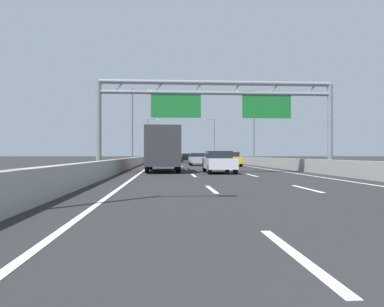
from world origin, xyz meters
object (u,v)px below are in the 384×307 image
at_px(streetlamp_right_mid, 252,122).
at_px(streetlamp_left_far, 149,136).
at_px(sign_gantry, 218,103).
at_px(yellow_car, 230,159).
at_px(red_car, 166,156).
at_px(blue_car, 165,158).
at_px(white_car, 219,162).
at_px(black_car, 186,158).
at_px(silver_car, 197,159).
at_px(streetlamp_left_mid, 134,121).
at_px(green_car, 165,157).
at_px(box_truck, 163,148).
at_px(streetlamp_right_far, 213,137).

distance_m(streetlamp_right_mid, streetlamp_left_far, 42.09).
xyz_separation_m(sign_gantry, yellow_car, (3.42, 14.85, -4.04)).
height_order(red_car, blue_car, red_car).
bearing_deg(white_car, black_car, 90.50).
relative_size(streetlamp_right_mid, black_car, 2.20).
bearing_deg(red_car, silver_car, -87.45).
distance_m(streetlamp_left_mid, white_car, 23.31).
bearing_deg(silver_car, green_car, 95.51).
relative_size(red_car, box_truck, 0.51).
bearing_deg(black_car, streetlamp_left_mid, -117.22).
bearing_deg(red_car, green_car, -90.25).
distance_m(blue_car, silver_car, 12.04).
xyz_separation_m(red_car, green_car, (-0.19, -42.04, -0.02)).
xyz_separation_m(sign_gantry, red_car, (-3.55, 99.55, -4.06)).
bearing_deg(box_truck, yellow_car, 59.09).
distance_m(sign_gantry, streetlamp_right_mid, 22.88).
xyz_separation_m(sign_gantry, streetlamp_right_mid, (7.39, 21.65, 0.58)).
distance_m(white_car, green_car, 57.53).
bearing_deg(streetlamp_right_mid, box_truck, -120.68).
xyz_separation_m(yellow_car, silver_car, (-3.34, 3.11, -0.03)).
relative_size(streetlamp_right_far, yellow_car, 2.02).
distance_m(streetlamp_right_far, yellow_car, 46.55).
relative_size(white_car, yellow_car, 0.92).
height_order(streetlamp_right_mid, white_car, streetlamp_right_mid).
bearing_deg(streetlamp_left_mid, silver_car, -25.80).
distance_m(yellow_car, box_truck, 14.04).
relative_size(streetlamp_left_mid, silver_car, 2.09).
relative_size(green_car, box_truck, 0.54).
height_order(blue_car, box_truck, box_truck).
xyz_separation_m(sign_gantry, silver_car, (0.08, 17.96, -4.07)).
bearing_deg(blue_car, sign_gantry, -82.87).
height_order(streetlamp_right_mid, red_car, streetlamp_right_mid).
bearing_deg(box_truck, blue_car, 89.80).
bearing_deg(yellow_car, silver_car, 137.03).
xyz_separation_m(streetlamp_left_far, red_car, (4.00, 38.55, -4.64)).
height_order(streetlamp_right_far, blue_car, streetlamp_right_far).
relative_size(streetlamp_right_mid, box_truck, 1.12).
bearing_deg(red_car, yellow_car, -85.30).
bearing_deg(silver_car, sign_gantry, -90.27).
height_order(red_car, silver_car, red_car).
xyz_separation_m(white_car, blue_car, (-3.76, 29.28, -0.05)).
height_order(streetlamp_right_mid, streetlamp_left_far, same).
distance_m(black_car, yellow_car, 21.33).
relative_size(red_car, green_car, 0.95).
bearing_deg(sign_gantry, box_truck, 143.11).
xyz_separation_m(black_car, green_car, (-3.50, 21.65, -0.00)).
xyz_separation_m(green_car, silver_car, (3.82, -39.56, 0.01)).
bearing_deg(streetlamp_right_mid, yellow_car, -120.27).
bearing_deg(streetlamp_left_mid, sign_gantry, -70.79).
bearing_deg(yellow_car, green_car, 99.52).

